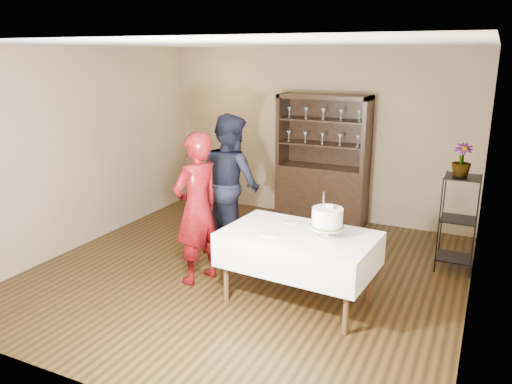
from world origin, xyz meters
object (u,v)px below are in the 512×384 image
Objects in this scene: china_hutch at (322,181)px; cake_table at (299,249)px; plant_etagere at (458,219)px; potted_plant at (462,160)px; man at (231,184)px; cake at (327,219)px; woman at (197,209)px.

china_hutch is 2.76m from cake_table.
plant_etagere is 2.18m from cake_table.
china_hutch is 2.41m from potted_plant.
china_hutch is at bearing 153.17° from plant_etagere.
man reaches higher than cake_table.
cake is at bearing -125.59° from plant_etagere.
man is (-0.11, 1.03, 0.04)m from woman.
woman is 1.54m from cake.
man is at bearing -167.64° from plant_etagere.
cake is 1.23× the size of potted_plant.
plant_etagere is at bearing 48.34° from cake_table.
cake_table is at bearing -76.81° from china_hutch.
man reaches higher than plant_etagere.
man is 2.87m from potted_plant.
cake is (0.92, -2.67, 0.32)m from china_hutch.
man is 4.73× the size of potted_plant.
china_hutch is 1.67× the size of plant_etagere.
potted_plant reaches higher than cake_table.
china_hutch reaches higher than cake_table.
potted_plant is (1.12, 1.62, 0.40)m from cake.
cake_table is 1.28m from woman.
plant_etagere reaches higher than cake_table.
china_hutch is at bearing -175.53° from woman.
woman is 3.67× the size of cake.
man is (-2.81, -0.62, 0.28)m from plant_etagere.
cake_table is 0.92× the size of woman.
cake is at bearing -124.73° from potted_plant.
potted_plant is at bearing 139.01° from woman.
woman is at bearing -148.31° from potted_plant.
man is 1.93m from cake.
potted_plant is at bearing -137.57° from man.
man is at bearing -167.47° from potted_plant.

